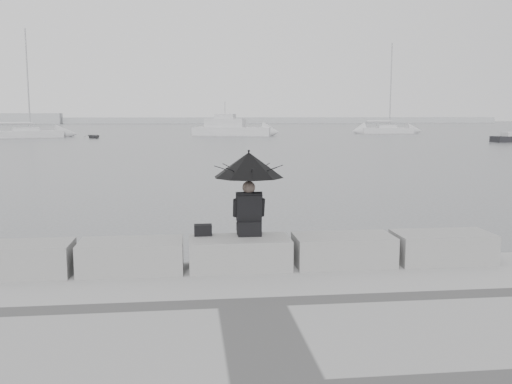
{
  "coord_description": "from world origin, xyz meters",
  "views": [
    {
      "loc": [
        -0.79,
        -9.3,
        2.98
      ],
      "look_at": [
        0.67,
        3.0,
        1.25
      ],
      "focal_mm": 40.0,
      "sensor_mm": 36.0,
      "label": 1
    }
  ],
  "objects": [
    {
      "name": "ground",
      "position": [
        0.0,
        0.0,
        0.0
      ],
      "size": [
        360.0,
        360.0,
        0.0
      ],
      "primitive_type": "plane",
      "color": "#4C4F52",
      "rests_on": "ground"
    },
    {
      "name": "stone_block_far_left",
      "position": [
        -3.4,
        -0.45,
        0.75
      ],
      "size": [
        1.6,
        0.8,
        0.5
      ],
      "primitive_type": "cube",
      "color": "gray",
      "rests_on": "promenade"
    },
    {
      "name": "stone_block_left",
      "position": [
        -1.7,
        -0.45,
        0.75
      ],
      "size": [
        1.6,
        0.8,
        0.5
      ],
      "primitive_type": "cube",
      "color": "gray",
      "rests_on": "promenade"
    },
    {
      "name": "stone_block_centre",
      "position": [
        0.0,
        -0.45,
        0.75
      ],
      "size": [
        1.6,
        0.8,
        0.5
      ],
      "primitive_type": "cube",
      "color": "gray",
      "rests_on": "promenade"
    },
    {
      "name": "stone_block_right",
      "position": [
        1.7,
        -0.45,
        0.75
      ],
      "size": [
        1.6,
        0.8,
        0.5
      ],
      "primitive_type": "cube",
      "color": "gray",
      "rests_on": "promenade"
    },
    {
      "name": "stone_block_far_right",
      "position": [
        3.4,
        -0.45,
        0.75
      ],
      "size": [
        1.6,
        0.8,
        0.5
      ],
      "primitive_type": "cube",
      "color": "gray",
      "rests_on": "promenade"
    },
    {
      "name": "seated_person",
      "position": [
        0.17,
        -0.24,
        2.0
      ],
      "size": [
        1.14,
        1.14,
        1.39
      ],
      "rotation": [
        0.0,
        0.0,
        0.0
      ],
      "color": "black",
      "rests_on": "stone_block_centre"
    },
    {
      "name": "bag",
      "position": [
        -0.57,
        -0.2,
        1.09
      ],
      "size": [
        0.28,
        0.16,
        0.18
      ],
      "primitive_type": "cube",
      "color": "black",
      "rests_on": "stone_block_centre"
    },
    {
      "name": "distant_landmass",
      "position": [
        -8.14,
        154.51,
        0.9
      ],
      "size": [
        180.0,
        8.0,
        2.8
      ],
      "color": "#9FA1A4",
      "rests_on": "ground"
    },
    {
      "name": "sailboat_left",
      "position": [
        -20.12,
        62.09,
        0.52
      ],
      "size": [
        8.7,
        5.11,
        12.9
      ],
      "rotation": [
        0.0,
        0.0,
        0.35
      ],
      "color": "silver",
      "rests_on": "ground"
    },
    {
      "name": "sailboat_right",
      "position": [
        27.71,
        70.7,
        0.53
      ],
      "size": [
        7.45,
        2.49,
        12.9
      ],
      "rotation": [
        0.0,
        0.0,
        -0.01
      ],
      "color": "silver",
      "rests_on": "ground"
    },
    {
      "name": "motor_cruiser",
      "position": [
        4.99,
        65.13,
        0.89
      ],
      "size": [
        10.56,
        5.94,
        4.5
      ],
      "rotation": [
        0.0,
        0.0,
        -0.33
      ],
      "color": "silver",
      "rests_on": "ground"
    },
    {
      "name": "dinghy",
      "position": [
        -11.81,
        59.66,
        0.24
      ],
      "size": [
        3.06,
        2.21,
        0.48
      ],
      "primitive_type": "imported",
      "rotation": [
        0.0,
        0.0,
        0.41
      ],
      "color": "slate",
      "rests_on": "ground"
    }
  ]
}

